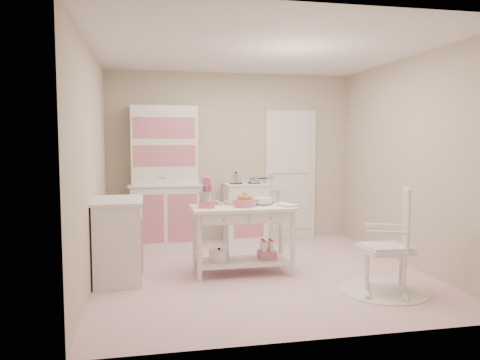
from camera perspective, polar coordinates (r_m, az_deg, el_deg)
The scene contains 14 objects.
room_shell at distance 5.45m, azimuth 2.60°, elevation 5.65°, with size 3.84×3.84×2.62m.
door at distance 7.53m, azimuth 6.16°, elevation 0.66°, with size 0.82×0.05×2.04m, color white.
hutch at distance 6.98m, azimuth -9.15°, elevation 0.45°, with size 1.06×0.50×2.08m, color white.
stove at distance 7.14m, azimuth 0.62°, elevation -4.07°, with size 0.62×0.57×0.92m, color white.
base_cabinet at distance 5.46m, azimuth -14.55°, elevation -7.06°, with size 0.54×0.84×0.92m, color white.
lace_rug at distance 5.25m, azimuth 17.15°, elevation -12.73°, with size 0.92×0.92×0.01m, color white.
rocking_chair at distance 5.11m, azimuth 17.30°, elevation -6.91°, with size 0.48×0.72×1.10m, color white.
work_table at distance 5.57m, azimuth 0.31°, elevation -7.30°, with size 1.20×0.60×0.80m, color white.
stand_mixer at distance 5.42m, azimuth -4.08°, elevation -1.53°, with size 0.20×0.28×0.34m, color #DB5C8D.
cookie_tray at distance 5.64m, azimuth -1.55°, elevation -2.93°, with size 0.34×0.24×0.02m, color silver.
bread_basket at distance 5.44m, azimuth 0.63°, elevation -2.82°, with size 0.25×0.25×0.09m, color #C57181.
mixing_bowl at distance 5.62m, azimuth 2.75°, elevation -2.60°, with size 0.27×0.27×0.08m, color white.
metal_pitcher at distance 5.74m, azimuth 4.30°, elevation -2.02°, with size 0.10×0.10×0.17m, color silver.
recipe_book at distance 5.49m, azimuth 5.19°, elevation -3.14°, with size 0.17×0.23×0.02m, color white.
Camera 1 is at (-1.31, -5.29, 1.59)m, focal length 35.00 mm.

